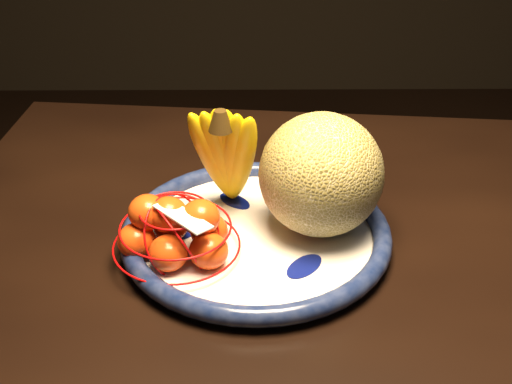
{
  "coord_description": "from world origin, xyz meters",
  "views": [
    {
      "loc": [
        -0.26,
        -0.59,
        1.22
      ],
      "look_at": [
        -0.25,
        0.14,
        0.77
      ],
      "focal_mm": 50.0,
      "sensor_mm": 36.0,
      "label": 1
    }
  ],
  "objects_px": {
    "fruit_bowl": "(256,235)",
    "banana_bunch": "(227,152)",
    "cantaloupe": "(321,174)",
    "mandarin_bag": "(176,231)",
    "dining_table": "(470,317)"
  },
  "relations": [
    {
      "from": "fruit_bowl",
      "to": "banana_bunch",
      "type": "xyz_separation_m",
      "value": [
        -0.04,
        0.06,
        0.09
      ]
    },
    {
      "from": "dining_table",
      "to": "mandarin_bag",
      "type": "height_order",
      "value": "mandarin_bag"
    },
    {
      "from": "dining_table",
      "to": "mandarin_bag",
      "type": "xyz_separation_m",
      "value": [
        -0.36,
        0.02,
        0.12
      ]
    },
    {
      "from": "dining_table",
      "to": "fruit_bowl",
      "type": "height_order",
      "value": "fruit_bowl"
    },
    {
      "from": "dining_table",
      "to": "fruit_bowl",
      "type": "bearing_deg",
      "value": 174.16
    },
    {
      "from": "fruit_bowl",
      "to": "cantaloupe",
      "type": "xyz_separation_m",
      "value": [
        0.08,
        0.02,
        0.08
      ]
    },
    {
      "from": "fruit_bowl",
      "to": "mandarin_bag",
      "type": "distance_m",
      "value": 0.11
    },
    {
      "from": "dining_table",
      "to": "banana_bunch",
      "type": "bearing_deg",
      "value": 165.33
    },
    {
      "from": "dining_table",
      "to": "banana_bunch",
      "type": "height_order",
      "value": "banana_bunch"
    },
    {
      "from": "fruit_bowl",
      "to": "cantaloupe",
      "type": "bearing_deg",
      "value": 13.04
    },
    {
      "from": "dining_table",
      "to": "banana_bunch",
      "type": "distance_m",
      "value": 0.37
    },
    {
      "from": "fruit_bowl",
      "to": "banana_bunch",
      "type": "distance_m",
      "value": 0.11
    },
    {
      "from": "cantaloupe",
      "to": "banana_bunch",
      "type": "distance_m",
      "value": 0.12
    },
    {
      "from": "banana_bunch",
      "to": "mandarin_bag",
      "type": "distance_m",
      "value": 0.12
    },
    {
      "from": "cantaloupe",
      "to": "mandarin_bag",
      "type": "distance_m",
      "value": 0.19
    }
  ]
}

